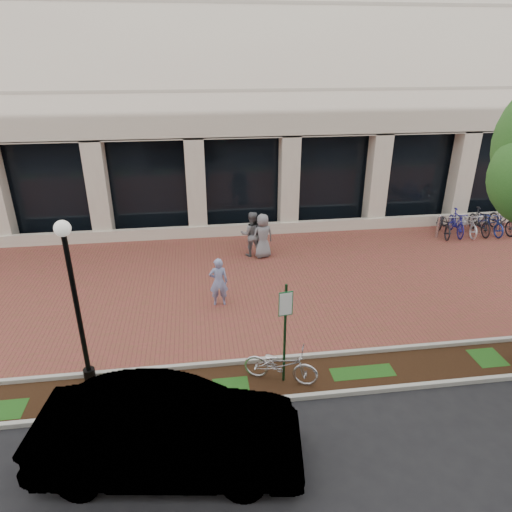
{
  "coord_description": "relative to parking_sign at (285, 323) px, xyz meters",
  "views": [
    {
      "loc": [
        -2.02,
        -14.07,
        7.39
      ],
      "look_at": [
        -0.21,
        -0.8,
        1.35
      ],
      "focal_mm": 32.0,
      "sensor_mm": 36.0,
      "label": 1
    }
  ],
  "objects": [
    {
      "name": "ground",
      "position": [
        0.15,
        5.31,
        -1.68
      ],
      "size": [
        120.0,
        120.0,
        0.0
      ],
      "primitive_type": "plane",
      "color": "black",
      "rests_on": "ground"
    },
    {
      "name": "pedestrian_left",
      "position": [
        -1.33,
        3.92,
        -0.87
      ],
      "size": [
        0.59,
        0.39,
        1.61
      ],
      "primitive_type": "imported",
      "rotation": [
        0.0,
        0.0,
        3.13
      ],
      "color": "#808CBF",
      "rests_on": "ground"
    },
    {
      "name": "curb_street_side",
      "position": [
        0.15,
        -0.69,
        -1.62
      ],
      "size": [
        40.0,
        0.12,
        0.12
      ],
      "primitive_type": "cube",
      "color": "#A6A69D",
      "rests_on": "ground"
    },
    {
      "name": "lamppost",
      "position": [
        -4.71,
        0.71,
        0.67
      ],
      "size": [
        0.36,
        0.36,
        4.15
      ],
      "color": "black",
      "rests_on": "ground"
    },
    {
      "name": "pedestrian_right",
      "position": [
        0.59,
        7.39,
        -0.8
      ],
      "size": [
        0.98,
        0.78,
        1.76
      ],
      "primitive_type": "imported",
      "rotation": [
        0.0,
        0.0,
        3.44
      ],
      "color": "slate",
      "rests_on": "ground"
    },
    {
      "name": "parking_sign",
      "position": [
        0.0,
        0.0,
        0.0
      ],
      "size": [
        0.34,
        0.07,
        2.67
      ],
      "rotation": [
        0.0,
        0.0,
        0.15
      ],
      "color": "#143819",
      "rests_on": "ground"
    },
    {
      "name": "locked_bicycle",
      "position": [
        -0.07,
        0.02,
        -1.2
      ],
      "size": [
        1.94,
        1.29,
        0.97
      ],
      "primitive_type": "imported",
      "rotation": [
        0.0,
        0.0,
        1.18
      ],
      "color": "silver",
      "rests_on": "ground"
    },
    {
      "name": "planting_strip",
      "position": [
        0.15,
        0.06,
        -1.67
      ],
      "size": [
        40.0,
        1.5,
        0.01
      ],
      "primitive_type": "cube",
      "color": "black",
      "rests_on": "ground"
    },
    {
      "name": "bike_rack_cluster",
      "position": [
        10.12,
        8.6,
        -1.15
      ],
      "size": [
        3.59,
        2.03,
        1.12
      ],
      "rotation": [
        0.0,
        0.0,
        -0.13
      ],
      "color": "black",
      "rests_on": "ground"
    },
    {
      "name": "bollard",
      "position": [
        8.35,
        8.35,
        -1.15
      ],
      "size": [
        0.12,
        0.12,
        1.04
      ],
      "color": "#B7B8BC",
      "rests_on": "ground"
    },
    {
      "name": "brick_plaza",
      "position": [
        0.15,
        5.31,
        -1.67
      ],
      "size": [
        40.0,
        9.0,
        0.01
      ],
      "primitive_type": "cube",
      "color": "brown",
      "rests_on": "ground"
    },
    {
      "name": "pedestrian_mid",
      "position": [
        0.18,
        7.59,
        -0.78
      ],
      "size": [
        0.92,
        0.74,
        1.8
      ],
      "primitive_type": "imported",
      "rotation": [
        0.0,
        0.0,
        3.08
      ],
      "color": "slate",
      "rests_on": "ground"
    },
    {
      "name": "sedan_near_curb",
      "position": [
        -2.63,
        -2.15,
        -0.85
      ],
      "size": [
        5.19,
        2.41,
        1.65
      ],
      "primitive_type": "imported",
      "rotation": [
        0.0,
        0.0,
        1.43
      ],
      "color": "#AEAEB3",
      "rests_on": "ground"
    },
    {
      "name": "curb_plaza_side",
      "position": [
        0.15,
        0.81,
        -1.62
      ],
      "size": [
        40.0,
        0.12,
        0.12
      ],
      "primitive_type": "cube",
      "color": "#A6A69D",
      "rests_on": "ground"
    }
  ]
}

